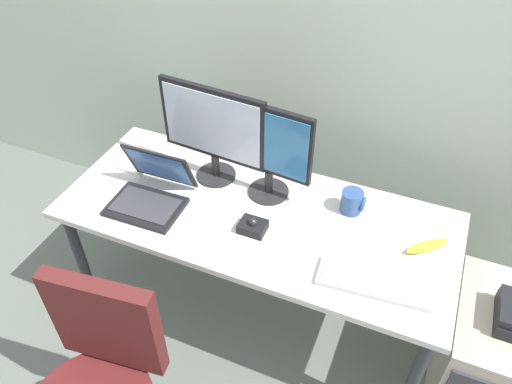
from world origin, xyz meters
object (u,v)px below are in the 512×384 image
(monitor_side, at_px, (269,148))
(banana, at_px, (428,246))
(laptop, at_px, (151,192))
(coffee_mug, at_px, (352,202))
(file_cabinet, at_px, (493,361))
(monitor_main, at_px, (213,129))
(trackball_mouse, at_px, (253,226))
(keyboard, at_px, (374,282))
(paper_notepad, at_px, (140,160))

(monitor_side, xyz_separation_m, banana, (0.70, -0.07, -0.23))
(laptop, relative_size, coffee_mug, 3.11)
(file_cabinet, xyz_separation_m, monitor_main, (-1.35, 0.18, 0.69))
(laptop, distance_m, coffee_mug, 0.86)
(file_cabinet, distance_m, coffee_mug, 0.88)
(file_cabinet, bearing_deg, trackball_mouse, -176.04)
(banana, bearing_deg, file_cabinet, -14.22)
(monitor_main, distance_m, banana, 1.00)
(keyboard, distance_m, trackball_mouse, 0.53)
(monitor_main, bearing_deg, banana, -5.05)
(file_cabinet, height_order, coffee_mug, coffee_mug)
(monitor_side, relative_size, banana, 2.31)
(keyboard, distance_m, coffee_mug, 0.40)
(laptop, relative_size, paper_notepad, 1.53)
(monitor_main, relative_size, monitor_side, 1.13)
(laptop, relative_size, trackball_mouse, 2.89)
(keyboard, bearing_deg, paper_notepad, 165.83)
(monitor_side, bearing_deg, coffee_mug, 4.70)
(monitor_main, bearing_deg, monitor_side, -2.99)
(laptop, bearing_deg, monitor_side, 28.72)
(monitor_main, relative_size, trackball_mouse, 4.53)
(laptop, distance_m, trackball_mouse, 0.48)
(monitor_side, bearing_deg, monitor_main, 177.01)
(coffee_mug, distance_m, banana, 0.35)
(trackball_mouse, relative_size, coffee_mug, 1.08)
(laptop, bearing_deg, monitor_main, 54.87)
(keyboard, bearing_deg, monitor_main, 157.28)
(monitor_side, relative_size, trackball_mouse, 3.99)
(monitor_main, xyz_separation_m, keyboard, (0.81, -0.34, -0.25))
(file_cabinet, xyz_separation_m, trackball_mouse, (-1.05, -0.07, 0.45))
(file_cabinet, height_order, banana, banana)
(file_cabinet, xyz_separation_m, keyboard, (-0.54, -0.16, 0.44))
(monitor_side, xyz_separation_m, trackball_mouse, (0.03, -0.24, -0.22))
(file_cabinet, relative_size, coffee_mug, 5.74)
(monitor_main, height_order, paper_notepad, monitor_main)
(laptop, xyz_separation_m, coffee_mug, (0.82, 0.28, -0.00))
(banana, bearing_deg, laptop, -171.38)
(keyboard, bearing_deg, coffee_mug, 116.45)
(keyboard, relative_size, coffee_mug, 4.12)
(monitor_side, bearing_deg, file_cabinet, -8.82)
(file_cabinet, relative_size, banana, 3.08)
(monitor_side, height_order, keyboard, monitor_side)
(coffee_mug, height_order, banana, coffee_mug)
(keyboard, xyz_separation_m, paper_notepad, (-1.20, 0.30, -0.01))
(coffee_mug, bearing_deg, trackball_mouse, -141.55)
(monitor_side, distance_m, banana, 0.74)
(monitor_side, xyz_separation_m, coffee_mug, (0.37, 0.03, -0.20))
(monitor_main, xyz_separation_m, coffee_mug, (0.63, 0.02, -0.21))
(file_cabinet, height_order, paper_notepad, paper_notepad)
(laptop, height_order, coffee_mug, laptop)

